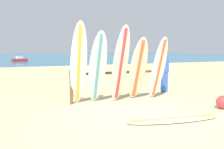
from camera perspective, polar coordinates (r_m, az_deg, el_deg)
ground_plane at (r=6.00m, az=6.32°, el=-9.98°), size 120.00×120.00×0.00m
ocean_water at (r=63.13m, az=-19.91°, el=4.51°), size 120.00×80.00×0.01m
surfboard_rack at (r=7.47m, az=0.88°, el=-1.21°), size 3.04×0.09×1.07m
surfboard_leaning_far_left at (r=6.70m, az=-8.36°, el=2.40°), size 0.58×1.05×2.46m
surfboard_leaning_left at (r=6.89m, az=-3.63°, el=1.56°), size 0.57×0.95×2.22m
surfboard_leaning_center_left at (r=7.07m, az=2.14°, el=2.48°), size 0.61×0.77×2.41m
surfboard_leaning_center at (r=7.37m, az=6.49°, el=1.22°), size 0.71×1.12×2.06m
surfboard_leaning_center_right at (r=7.71m, az=11.56°, el=1.47°), size 0.50×0.77×2.09m
surfboard_lying_on_sand at (r=5.66m, az=15.12°, el=-10.80°), size 2.38×0.85×0.08m
beachgoer_standing at (r=9.09m, az=13.07°, el=1.39°), size 0.28×0.23×1.67m
small_boat_offshore at (r=33.95m, az=-22.19°, el=3.53°), size 2.18×1.61×0.71m
beach_ball at (r=7.19m, az=26.07°, el=-6.28°), size 0.38×0.38×0.38m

